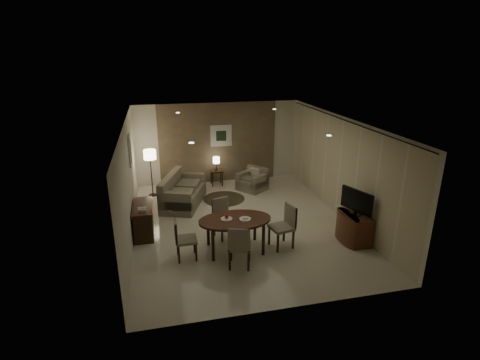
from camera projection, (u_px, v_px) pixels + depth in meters
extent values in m
cube|color=beige|center=(242.00, 224.00, 9.86)|extent=(5.50, 7.00, 0.00)
cube|color=white|center=(242.00, 122.00, 8.97)|extent=(5.50, 7.00, 0.00)
cube|color=#79684B|center=(218.00, 143.00, 12.63)|extent=(5.50, 0.00, 2.70)
cube|color=beige|center=(129.00, 183.00, 8.83)|extent=(0.00, 7.00, 2.70)
cube|color=beige|center=(342.00, 168.00, 10.00)|extent=(0.00, 7.00, 2.70)
cube|color=#79684B|center=(218.00, 143.00, 12.62)|extent=(3.96, 0.03, 2.70)
cylinder|color=black|center=(344.00, 120.00, 9.55)|extent=(0.03, 6.80, 0.03)
cube|color=silver|center=(221.00, 136.00, 12.53)|extent=(0.72, 0.03, 0.72)
cube|color=#1C301A|center=(221.00, 136.00, 12.52)|extent=(0.34, 0.01, 0.34)
cube|color=silver|center=(130.00, 150.00, 9.77)|extent=(0.03, 0.60, 0.80)
cube|color=gray|center=(131.00, 150.00, 9.78)|extent=(0.01, 0.46, 0.64)
cylinder|color=white|center=(191.00, 143.00, 7.02)|extent=(0.10, 0.10, 0.01)
cylinder|color=white|center=(329.00, 136.00, 7.61)|extent=(0.10, 0.10, 0.01)
cylinder|color=white|center=(178.00, 113.00, 10.33)|extent=(0.10, 0.10, 0.01)
cylinder|color=white|center=(274.00, 109.00, 10.92)|extent=(0.10, 0.10, 0.01)
cylinder|color=white|center=(227.00, 219.00, 8.33)|extent=(0.26, 0.26, 0.02)
cylinder|color=white|center=(245.00, 219.00, 8.33)|extent=(0.26, 0.26, 0.02)
sphere|color=maroon|center=(227.00, 217.00, 8.32)|extent=(0.09, 0.09, 0.09)
cube|color=white|center=(245.00, 218.00, 8.32)|extent=(0.12, 0.08, 0.03)
cylinder|color=#453B26|center=(224.00, 199.00, 11.49)|extent=(1.27, 1.27, 0.01)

